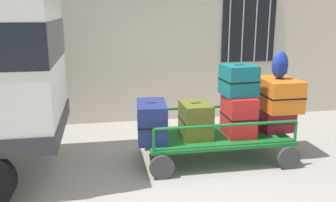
% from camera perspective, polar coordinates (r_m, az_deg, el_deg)
% --- Properties ---
extents(ground_plane, '(40.00, 40.00, 0.00)m').
position_cam_1_polar(ground_plane, '(5.76, 1.93, -10.31)').
color(ground_plane, gray).
extents(building_wall, '(12.00, 0.38, 5.00)m').
position_cam_1_polar(building_wall, '(7.92, -2.14, 14.94)').
color(building_wall, '#BCB29E').
rests_on(building_wall, ground).
extents(luggage_cart, '(2.33, 1.21, 0.41)m').
position_cam_1_polar(luggage_cart, '(6.01, 7.46, -5.84)').
color(luggage_cart, '#146023').
rests_on(luggage_cart, ground).
extents(cart_railing, '(2.22, 1.08, 0.35)m').
position_cam_1_polar(cart_railing, '(5.89, 7.57, -2.58)').
color(cart_railing, '#146023').
rests_on(cart_railing, luggage_cart).
extents(suitcase_left_bottom, '(0.51, 0.78, 0.59)m').
position_cam_1_polar(suitcase_left_bottom, '(5.65, -2.55, -3.17)').
color(suitcase_left_bottom, navy).
rests_on(suitcase_left_bottom, luggage_cart).
extents(suitcase_midleft_bottom, '(0.45, 0.61, 0.55)m').
position_cam_1_polar(suitcase_midleft_bottom, '(5.80, 4.30, -2.96)').
color(suitcase_midleft_bottom, '#4C5119').
rests_on(suitcase_midleft_bottom, luggage_cart).
extents(suitcase_center_bottom, '(0.45, 0.61, 0.64)m').
position_cam_1_polar(suitcase_center_bottom, '(5.96, 10.89, -2.23)').
color(suitcase_center_bottom, '#B21E1E').
rests_on(suitcase_center_bottom, luggage_cart).
extents(suitcase_center_middle, '(0.53, 0.54, 0.48)m').
position_cam_1_polar(suitcase_center_middle, '(5.89, 10.92, 3.21)').
color(suitcase_center_middle, '#0F5960').
rests_on(suitcase_center_middle, suitcase_center_bottom).
extents(suitcase_midright_bottom, '(0.57, 0.36, 0.37)m').
position_cam_1_polar(suitcase_midright_bottom, '(6.31, 16.66, -2.95)').
color(suitcase_midright_bottom, maroon).
rests_on(suitcase_midright_bottom, luggage_cart).
extents(suitcase_midright_middle, '(0.57, 0.78, 0.51)m').
position_cam_1_polar(suitcase_midright_middle, '(6.24, 16.76, 1.05)').
color(suitcase_midright_middle, orange).
rests_on(suitcase_midright_middle, suitcase_midright_bottom).
extents(backpack, '(0.27, 0.22, 0.44)m').
position_cam_1_polar(backpack, '(6.14, 17.03, 5.36)').
color(backpack, navy).
rests_on(backpack, suitcase_midright_middle).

